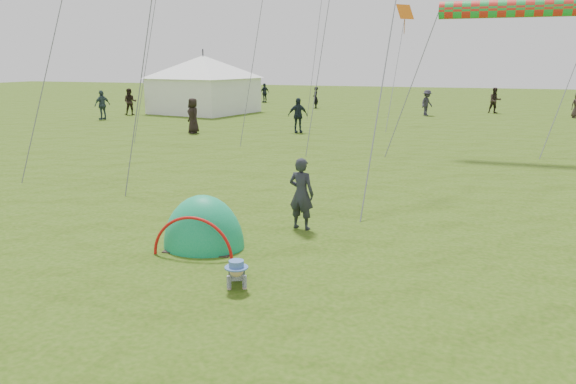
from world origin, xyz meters
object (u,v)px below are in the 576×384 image
(popup_tent, at_px, (204,247))
(crawling_toddler, at_px, (237,271))
(event_marquee, at_px, (204,82))
(standing_adult, at_px, (301,194))

(popup_tent, bearing_deg, crawling_toddler, -55.12)
(event_marquee, bearing_deg, standing_adult, -47.36)
(popup_tent, relative_size, event_marquee, 0.34)
(standing_adult, bearing_deg, event_marquee, -49.29)
(crawling_toddler, relative_size, standing_adult, 0.43)
(popup_tent, xyz_separation_m, event_marquee, (-13.26, 25.54, 2.06))
(crawling_toddler, relative_size, popup_tent, 0.33)
(crawling_toddler, xyz_separation_m, standing_adult, (0.01, 3.34, 0.52))
(popup_tent, height_order, event_marquee, event_marquee)
(standing_adult, distance_m, event_marquee, 27.97)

